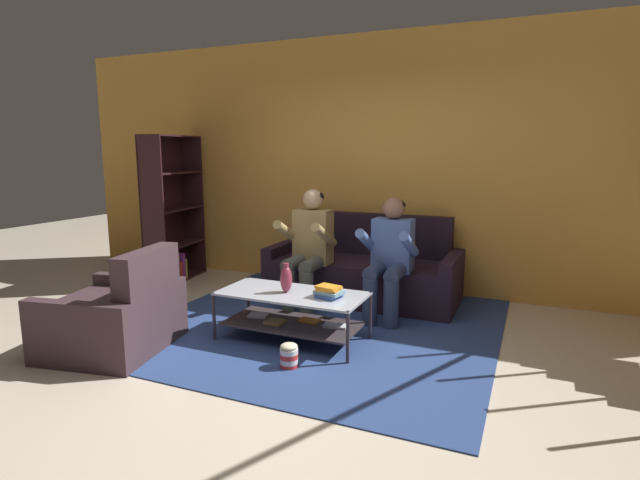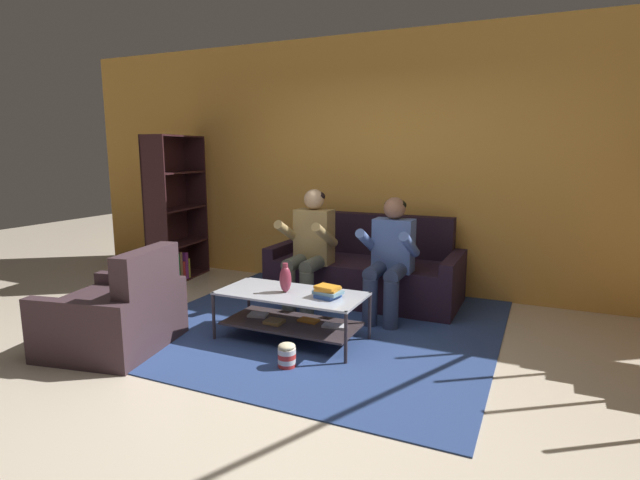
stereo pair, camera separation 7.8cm
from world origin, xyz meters
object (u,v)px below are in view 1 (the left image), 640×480
Objects in this scene: book_stack at (329,292)px; armchair at (116,317)px; couch at (364,272)px; person_seated_left at (309,244)px; coffee_table at (292,309)px; bookshelf at (169,224)px; person_seated_right at (389,253)px; vase at (286,279)px; popcorn_tub at (289,356)px.

armchair is (-1.57, -0.74, -0.20)m from book_stack.
couch is 2.58m from armchair.
person_seated_left is 5.01× the size of book_stack.
armchair is (-1.23, -0.74, -0.01)m from coffee_table.
bookshelf reaches higher than couch.
couch is 1.73× the size of person_seated_right.
coffee_table is at bearing 31.19° from armchair.
book_stack is at bearing -56.31° from person_seated_left.
person_seated_left is 0.85m from person_seated_right.
book_stack is (-0.26, -0.88, -0.17)m from person_seated_right.
vase reaches higher than book_stack.
person_seated_right is at bearing -51.48° from couch.
vase is at bearing -179.05° from book_stack.
bookshelf reaches higher than popcorn_tub.
bookshelf is 3.12m from popcorn_tub.
bookshelf reaches higher than person_seated_right.
popcorn_tub is at bearing -104.79° from person_seated_right.
popcorn_tub is at bearing -88.30° from couch.
bookshelf is 2.27m from armchair.
vase is at bearing 118.97° from popcorn_tub.
couch reaches higher than coffee_table.
person_seated_left is (-0.43, -0.53, 0.37)m from couch.
vase is at bearing -125.95° from person_seated_right.
couch reaches higher than armchair.
armchair is at bearing -122.94° from couch.
vase is 1.30× the size of popcorn_tub.
person_seated_right is 4.65× the size of vase.
couch reaches higher than popcorn_tub.
popcorn_tub is (0.06, -1.93, -0.20)m from couch.
person_seated_left reaches higher than couch.
coffee_table is (0.25, -0.89, -0.39)m from person_seated_left.
person_seated_left is at bearing -128.76° from couch.
couch is 1.43m from coffee_table.
popcorn_tub is (-0.37, -1.39, -0.55)m from person_seated_right.
armchair is (-1.18, -0.74, -0.27)m from vase.
person_seated_right is 0.94× the size of coffee_table.
person_seated_right reaches higher than couch.
vase is at bearing -77.18° from person_seated_left.
book_stack is (0.17, -1.42, 0.17)m from couch.
popcorn_tub is at bearing -65.90° from coffee_table.
person_seated_right is 4.81× the size of book_stack.
armchair is at bearing -154.67° from book_stack.
popcorn_tub is at bearing -102.28° from book_stack.
vase is 2.56m from bookshelf.
person_seated_left is 1.00m from coffee_table.
armchair is at bearing -148.04° from vase.
person_seated_left reaches higher than vase.
vase is 0.73m from popcorn_tub.
popcorn_tub is at bearing -70.98° from person_seated_left.
coffee_table is 0.59m from popcorn_tub.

